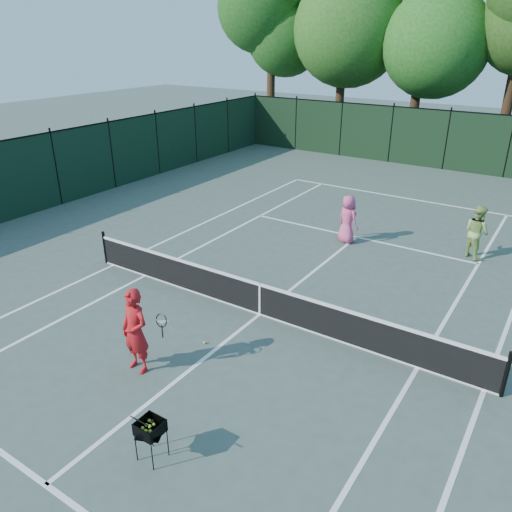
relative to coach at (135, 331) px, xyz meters
The scene contains 18 objects.
ground 3.62m from the coach, 74.17° to the left, with size 90.00×90.00×0.00m, color #435249.
sideline_doubles_left 5.72m from the coach, 143.44° to the left, with size 0.10×23.77×0.01m, color white.
sideline_doubles_right 7.33m from the coach, 27.57° to the left, with size 0.10×23.77×0.01m, color white.
sideline_singles_left 4.71m from the coach, 133.25° to the left, with size 0.10×23.77×0.01m, color white.
sideline_singles_right 6.16m from the coach, 33.55° to the left, with size 0.10×23.77×0.01m, color white.
baseline_far 15.31m from the coach, 86.42° to the left, with size 10.97×0.10×0.01m, color white.
service_line_near 3.33m from the coach, 72.59° to the right, with size 8.23×0.10×0.01m, color white.
service_line_far 9.85m from the coach, 84.42° to the left, with size 8.23×0.10×0.01m, color white.
center_service_line 3.62m from the coach, 74.17° to the left, with size 0.10×12.80×0.01m, color white.
tennis_net 3.53m from the coach, 74.17° to the left, with size 11.69×0.09×1.06m.
fence_far 21.39m from the coach, 87.45° to the left, with size 24.00×0.05×3.00m, color black.
tree_0 28.55m from the coach, 115.85° to the left, with size 6.40×6.40×13.14m.
tree_2 26.14m from the coach, 94.65° to the left, with size 6.00×6.00×12.40m.
coach is the anchor object (origin of this frame).
player_pink 9.19m from the coach, 84.99° to the left, with size 0.97×0.82×1.68m.
player_green 11.30m from the coach, 65.04° to the left, with size 1.07×1.04×1.74m.
ball_hopper 2.62m from the coach, 39.57° to the right, with size 0.55×0.55×0.80m.
loose_ball_midcourt 1.88m from the coach, 68.76° to the left, with size 0.07×0.07×0.07m, color #B2D32B.
Camera 1 is at (6.06, -9.41, 6.71)m, focal length 35.00 mm.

